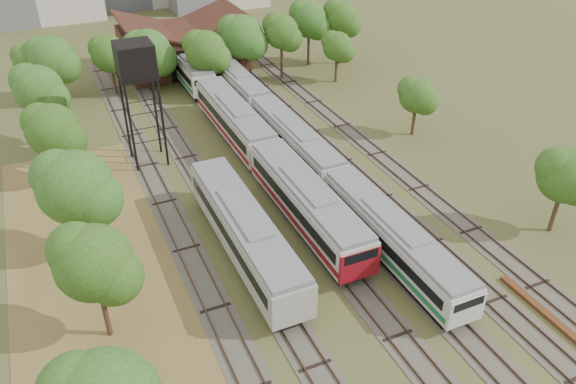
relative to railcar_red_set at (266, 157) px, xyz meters
name	(u,v)px	position (x,y,z in m)	size (l,w,h in m)	color
ground	(454,361)	(2.00, -25.42, -2.10)	(240.00, 240.00, 0.00)	#475123
dry_grass_patch	(135,363)	(-16.00, -17.42, -2.08)	(14.00, 60.00, 0.04)	brown
tracks	(281,175)	(1.33, -0.42, -2.06)	(24.60, 80.00, 0.19)	#4C473D
railcar_red_set	(266,157)	(0.00, 0.00, 0.00)	(3.21, 34.58, 3.98)	black
railcar_green_set	(295,142)	(4.00, 2.24, -0.24)	(2.85, 52.08, 3.52)	black
railcar_rear	(187,67)	(0.00, 27.25, -0.12)	(3.02, 16.08, 3.74)	black
old_grey_coach	(245,233)	(-6.00, -10.35, 0.07)	(3.21, 18.00, 3.98)	black
water_tower	(135,63)	(-9.47, 7.66, 8.01)	(3.47, 3.47, 11.98)	black
rail_pile_far	(550,317)	(10.20, -25.13, -1.96)	(0.55, 8.87, 0.29)	brown
maintenance_shed	(183,47)	(1.00, 32.56, 0.81)	(16.45, 11.55, 7.58)	#351A13
tree_band_left	(65,201)	(-17.83, -6.06, 3.56)	(7.71, 65.73, 8.79)	#382616
tree_band_far	(205,41)	(2.13, 25.27, 3.53)	(42.63, 10.39, 8.85)	#382616
tree_band_right	(438,105)	(17.87, -1.71, 2.76)	(4.32, 40.70, 7.35)	#382616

